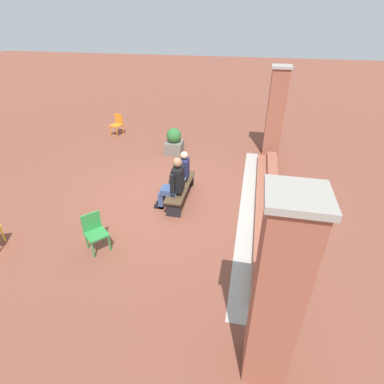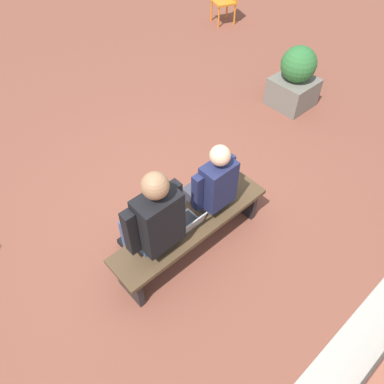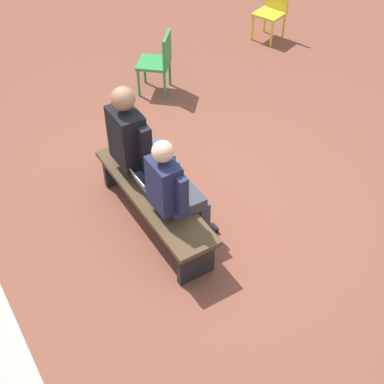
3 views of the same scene
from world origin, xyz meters
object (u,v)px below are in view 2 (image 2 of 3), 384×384
(person_student, at_px, (210,187))
(laptop, at_px, (187,224))
(planter, at_px, (295,79))
(bench, at_px, (191,228))
(person_adult, at_px, (152,222))

(person_student, height_order, laptop, person_student)
(person_student, distance_m, planter, 2.80)
(bench, relative_size, laptop, 5.62)
(bench, xyz_separation_m, person_student, (-0.32, -0.06, 0.34))
(laptop, bearing_deg, person_adult, -13.88)
(bench, bearing_deg, person_student, -168.56)
(bench, distance_m, planter, 3.11)
(person_student, xyz_separation_m, planter, (-2.65, -0.89, -0.26))
(person_student, height_order, person_adult, person_adult)
(bench, relative_size, planter, 1.91)
(planter, bearing_deg, person_adult, 14.65)
(bench, relative_size, person_adult, 1.25)
(person_student, bearing_deg, laptop, 11.10)
(bench, distance_m, person_adult, 0.58)
(person_adult, bearing_deg, planter, -165.35)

